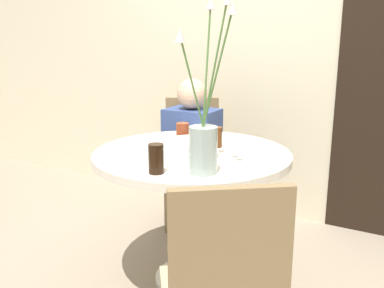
{
  "coord_description": "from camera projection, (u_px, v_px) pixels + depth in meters",
  "views": [
    {
      "loc": [
        1.03,
        -1.83,
        1.31
      ],
      "look_at": [
        0.0,
        0.0,
        0.77
      ],
      "focal_mm": 40.0,
      "sensor_mm": 36.0,
      "label": 1
    }
  ],
  "objects": [
    {
      "name": "drink_glass_2",
      "position": [
        216.0,
        137.0,
        2.25
      ],
      "size": [
        0.06,
        0.06,
        0.11
      ],
      "color": "#51280F",
      "rests_on": "dining_table"
    },
    {
      "name": "drink_glass_0",
      "position": [
        156.0,
        159.0,
        1.82
      ],
      "size": [
        0.07,
        0.07,
        0.13
      ],
      "color": "black",
      "rests_on": "dining_table"
    },
    {
      "name": "chair_near_front",
      "position": [
        192.0,
        154.0,
        3.05
      ],
      "size": [
        0.54,
        0.54,
        0.88
      ],
      "rotation": [
        0.0,
        0.0,
        0.51
      ],
      "color": "tan",
      "rests_on": "ground_plane"
    },
    {
      "name": "dining_table",
      "position": [
        192.0,
        176.0,
        2.21
      ],
      "size": [
        1.01,
        1.01,
        0.73
      ],
      "color": "silver",
      "rests_on": "ground_plane"
    },
    {
      "name": "chair_left_flank",
      "position": [
        223.0,
        287.0,
        1.43
      ],
      "size": [
        0.56,
        0.56,
        0.88
      ],
      "rotation": [
        0.0,
        0.0,
        3.78
      ],
      "color": "tan",
      "rests_on": "ground_plane"
    },
    {
      "name": "wall_back",
      "position": [
        271.0,
        37.0,
        3.0
      ],
      "size": [
        8.0,
        0.05,
        2.6
      ],
      "color": "beige",
      "rests_on": "ground_plane"
    },
    {
      "name": "ground_plane",
      "position": [
        192.0,
        280.0,
        2.36
      ],
      "size": [
        16.0,
        16.0,
        0.0
      ],
      "primitive_type": "plane",
      "color": "gray"
    },
    {
      "name": "birthday_cake",
      "position": [
        192.0,
        149.0,
        2.05
      ],
      "size": [
        0.24,
        0.24,
        0.13
      ],
      "color": "white",
      "rests_on": "dining_table"
    },
    {
      "name": "drink_glass_1",
      "position": [
        183.0,
        136.0,
        2.22
      ],
      "size": [
        0.07,
        0.07,
        0.14
      ],
      "color": "maroon",
      "rests_on": "dining_table"
    },
    {
      "name": "person_boy",
      "position": [
        192.0,
        161.0,
        2.89
      ],
      "size": [
        0.34,
        0.24,
        1.04
      ],
      "color": "#383333",
      "rests_on": "ground_plane"
    },
    {
      "name": "flower_vase",
      "position": [
        204.0,
        135.0,
        1.8
      ],
      "size": [
        0.24,
        0.2,
        0.73
      ],
      "color": "#9EB2AD",
      "rests_on": "dining_table"
    },
    {
      "name": "side_plate",
      "position": [
        165.0,
        143.0,
        2.33
      ],
      "size": [
        0.18,
        0.18,
        0.01
      ],
      "color": "silver",
      "rests_on": "dining_table"
    }
  ]
}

